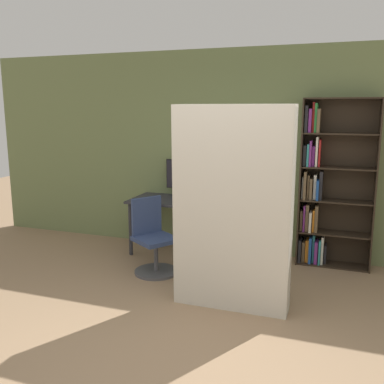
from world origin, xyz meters
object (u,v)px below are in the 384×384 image
bookshelf (327,188)px  mattress_near (233,210)px  office_chair (153,243)px  monitor (186,176)px

bookshelf → mattress_near: bearing=-117.2°
office_chair → bookshelf: 2.22m
office_chair → bookshelf: bearing=26.9°
office_chair → mattress_near: (1.11, -0.59, 0.63)m
monitor → mattress_near: 1.86m
monitor → office_chair: 1.17m
office_chair → mattress_near: mattress_near is taller
bookshelf → mattress_near: 1.75m
mattress_near → bookshelf: bearing=62.8°
bookshelf → mattress_near: (-0.80, -1.55, 0.01)m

